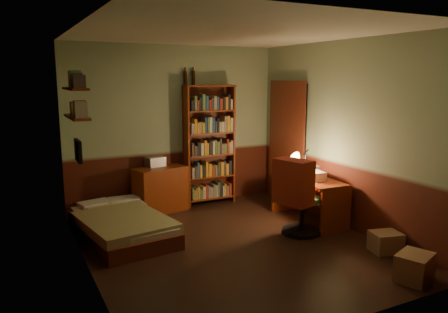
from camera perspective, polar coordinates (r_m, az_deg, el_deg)
name	(u,v)px	position (r m, az deg, el deg)	size (l,w,h in m)	color
floor	(233,246)	(5.63, 1.17, -11.59)	(3.50, 4.00, 0.02)	black
ceiling	(234,32)	(5.25, 1.28, 15.98)	(3.50, 4.00, 0.02)	silver
wall_back	(175,127)	(7.11, -6.44, 3.84)	(3.50, 0.02, 2.60)	gray
wall_left	(83,155)	(4.73, -17.94, 0.19)	(0.02, 4.00, 2.60)	gray
wall_right	(345,135)	(6.30, 15.51, 2.72)	(0.02, 4.00, 2.60)	gray
wall_front	(350,177)	(3.67, 16.19, -2.53)	(3.50, 0.02, 2.60)	gray
doorway	(288,144)	(7.32, 8.32, 1.62)	(0.06, 0.90, 2.00)	black
door_trim	(286,144)	(7.30, 8.10, 1.60)	(0.02, 0.98, 2.08)	#4C1D10
bed	(121,217)	(6.00, -13.29, -7.73)	(0.94, 1.75, 0.52)	olive
dresser	(160,190)	(6.94, -8.30, -4.30)	(0.80, 0.40, 0.71)	#68250C
mini_stereo	(155,162)	(6.95, -8.98, -0.66)	(0.28, 0.21, 0.15)	#B2B2B7
bookshelf	(210,145)	(7.21, -1.88, 1.47)	(0.84, 0.26, 1.97)	#68250C
bottle_left	(185,78)	(7.08, -5.09, 10.16)	(0.06, 0.06, 0.22)	black
bottle_right	(193,78)	(7.13, -4.03, 10.20)	(0.06, 0.06, 0.22)	black
desk	(309,199)	(6.55, 10.99, -5.52)	(0.51, 1.22, 0.66)	#68250C
paper_stack	(309,169)	(6.75, 11.02, -1.63)	(0.23, 0.31, 0.12)	silver
desk_lamp	(305,159)	(6.41, 10.59, -0.33)	(0.16, 0.16, 0.55)	black
office_chair	(302,196)	(5.96, 10.19, -5.08)	(0.53, 0.46, 1.05)	#31653C
red_jacket	(295,138)	(5.52, 9.25, 2.43)	(0.27, 0.50, 0.59)	maroon
wall_shelf_lower	(77,117)	(5.79, -18.67, 4.90)	(0.20, 0.90, 0.03)	#68250C
wall_shelf_upper	(75,89)	(5.77, -18.87, 8.36)	(0.20, 0.90, 0.03)	#68250C
framed_picture	(78,151)	(5.33, -18.52, 0.70)	(0.04, 0.32, 0.26)	black
cardboard_box_a	(414,267)	(5.08, 23.61, -13.11)	(0.38, 0.31, 0.29)	olive
cardboard_box_b	(386,242)	(5.74, 20.35, -10.42)	(0.34, 0.28, 0.24)	olive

